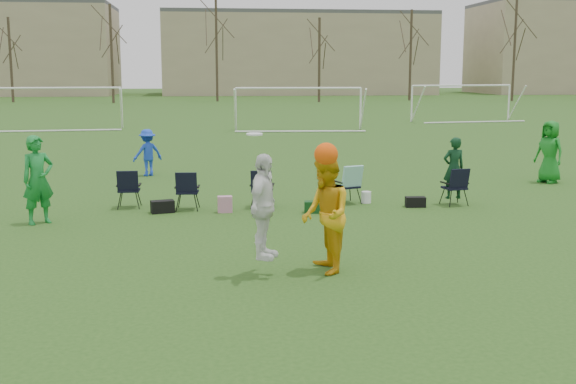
{
  "coord_description": "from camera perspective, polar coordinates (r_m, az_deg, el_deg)",
  "views": [
    {
      "loc": [
        -1.42,
        -9.87,
        3.42
      ],
      "look_at": [
        0.05,
        2.89,
        1.25
      ],
      "focal_mm": 45.0,
      "sensor_mm": 36.0,
      "label": 1
    }
  ],
  "objects": [
    {
      "name": "goal_right",
      "position": [
        50.96,
        13.55,
        7.65
      ],
      "size": [
        7.35,
        1.14,
        2.46
      ],
      "rotation": [
        0.0,
        0.0,
        0.14
      ],
      "color": "white",
      "rests_on": "ground"
    },
    {
      "name": "tree_line",
      "position": [
        79.75,
        -5.46,
        10.75
      ],
      "size": [
        110.28,
        3.28,
        11.4
      ],
      "color": "#382B21",
      "rests_on": "ground"
    },
    {
      "name": "goal_left",
      "position": [
        44.72,
        -17.76,
        7.23
      ],
      "size": [
        7.39,
        0.76,
        2.46
      ],
      "rotation": [
        0.0,
        0.0,
        0.09
      ],
      "color": "white",
      "rests_on": "ground"
    },
    {
      "name": "sideline_setup",
      "position": [
        18.29,
        1.44,
        0.47
      ],
      "size": [
        8.91,
        1.92,
        1.74
      ],
      "color": "#0E331B",
      "rests_on": "ground"
    },
    {
      "name": "building_row",
      "position": [
        106.21,
        -2.2,
        10.97
      ],
      "size": [
        126.0,
        16.0,
        13.0
      ],
      "color": "tan",
      "rests_on": "ground"
    },
    {
      "name": "fielder_green_near",
      "position": [
        17.09,
        -19.15,
        0.92
      ],
      "size": [
        0.87,
        0.81,
        2.0
      ],
      "primitive_type": "imported",
      "rotation": [
        0.0,
        0.0,
        0.63
      ],
      "color": "#168030",
      "rests_on": "ground"
    },
    {
      "name": "fielder_blue",
      "position": [
        24.03,
        -11.04,
        3.07
      ],
      "size": [
        1.14,
        0.96,
        1.53
      ],
      "primitive_type": "imported",
      "rotation": [
        0.0,
        0.0,
        3.62
      ],
      "color": "blue",
      "rests_on": "ground"
    },
    {
      "name": "ground",
      "position": [
        10.54,
        1.57,
        -9.35
      ],
      "size": [
        260.0,
        260.0,
        0.0
      ],
      "primitive_type": "plane",
      "color": "#264D18",
      "rests_on": "ground"
    },
    {
      "name": "fielder_green_far",
      "position": [
        23.55,
        19.97,
        3.01
      ],
      "size": [
        0.98,
        1.11,
        1.91
      ],
      "primitive_type": "imported",
      "rotation": [
        0.0,
        0.0,
        -1.07
      ],
      "color": "#15791E",
      "rests_on": "ground"
    },
    {
      "name": "goal_mid",
      "position": [
        42.24,
        0.82,
        7.56
      ],
      "size": [
        7.4,
        0.63,
        2.46
      ],
      "rotation": [
        0.0,
        0.0,
        -0.07
      ],
      "color": "white",
      "rests_on": "ground"
    },
    {
      "name": "center_contest",
      "position": [
        12.11,
        1.34,
        -1.47
      ],
      "size": [
        1.88,
        1.21,
        2.41
      ],
      "color": "white",
      "rests_on": "ground"
    }
  ]
}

